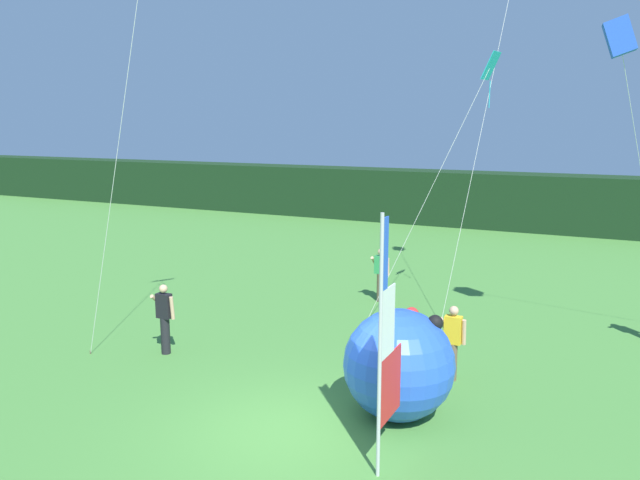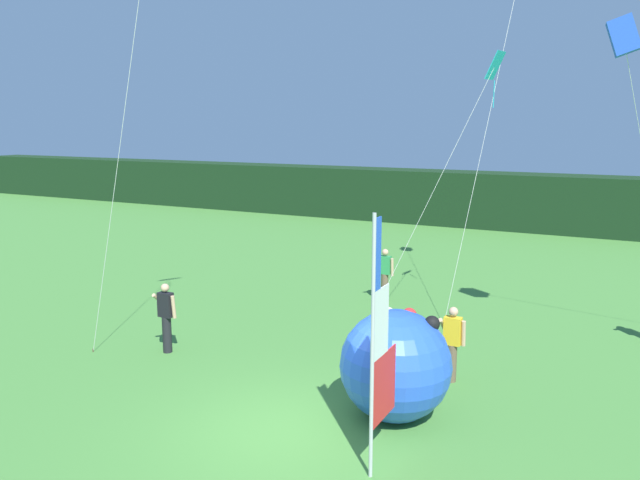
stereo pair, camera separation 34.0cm
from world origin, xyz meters
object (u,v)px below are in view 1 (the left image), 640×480
(kite_cyan_diamond_1, at_px, (483,83))
(person_far_left, at_px, (381,273))
(banner_flag, at_px, (386,349))
(kite_blue_box_2, at_px, (620,38))
(person_near_banner, at_px, (165,317))
(inflatable_balloon, at_px, (399,364))
(person_mid_field, at_px, (453,341))

(kite_cyan_diamond_1, bearing_deg, person_far_left, 169.92)
(banner_flag, height_order, kite_blue_box_2, kite_blue_box_2)
(person_near_banner, xyz_separation_m, person_far_left, (3.04, 6.47, -0.02))
(person_far_left, bearing_deg, inflatable_balloon, -67.13)
(person_mid_field, relative_size, kite_cyan_diamond_1, 0.23)
(banner_flag, bearing_deg, person_far_left, 110.84)
(kite_cyan_diamond_1, relative_size, kite_blue_box_2, 0.94)
(banner_flag, height_order, person_mid_field, banner_flag)
(person_near_banner, xyz_separation_m, kite_blue_box_2, (9.24, 4.19, 6.33))
(person_mid_field, xyz_separation_m, kite_blue_box_2, (2.69, 2.79, 6.36))
(person_near_banner, distance_m, person_mid_field, 6.70)
(person_near_banner, relative_size, kite_cyan_diamond_1, 0.23)
(person_near_banner, distance_m, person_far_left, 7.14)
(banner_flag, xyz_separation_m, person_near_banner, (-6.46, 2.53, -1.09))
(person_near_banner, bearing_deg, inflatable_balloon, -7.07)
(person_far_left, xyz_separation_m, inflatable_balloon, (3.05, -7.22, 0.16))
(person_mid_field, height_order, kite_cyan_diamond_1, kite_cyan_diamond_1)
(person_mid_field, xyz_separation_m, person_far_left, (-3.51, 5.06, 0.01))
(person_far_left, bearing_deg, person_mid_field, -55.22)
(person_far_left, height_order, kite_cyan_diamond_1, kite_cyan_diamond_1)
(banner_flag, height_order, inflatable_balloon, banner_flag)
(kite_blue_box_2, bearing_deg, person_near_banner, -155.59)
(person_near_banner, bearing_deg, kite_blue_box_2, 24.41)
(kite_cyan_diamond_1, bearing_deg, person_mid_field, -83.01)
(banner_flag, distance_m, person_far_left, 9.68)
(person_mid_field, relative_size, kite_blue_box_2, 0.21)
(person_near_banner, relative_size, person_mid_field, 1.03)
(banner_flag, relative_size, person_near_banner, 2.45)
(banner_flag, distance_m, kite_blue_box_2, 8.96)
(person_near_banner, bearing_deg, person_mid_field, 12.11)
(person_near_banner, bearing_deg, banner_flag, -21.35)
(person_far_left, distance_m, kite_blue_box_2, 9.16)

